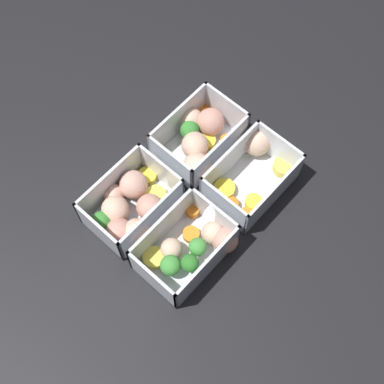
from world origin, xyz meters
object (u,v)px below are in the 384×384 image
container_far_left (253,169)px  container_far_right (191,248)px  container_near_right (130,208)px  container_near_left (199,139)px

container_far_left → container_far_right: 0.18m
container_near_right → container_far_left: 0.22m
container_near_right → container_far_right: size_ratio=0.99×
container_near_left → container_far_right: 0.21m
container_near_right → container_far_right: (-0.02, 0.12, -0.00)m
container_near_left → container_near_right: bearing=1.3°
container_near_left → container_far_right: bearing=38.2°
container_near_left → container_far_left: (-0.02, 0.11, -0.00)m
container_near_left → container_far_left: same height
container_near_right → container_far_left: (-0.20, 0.11, -0.00)m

